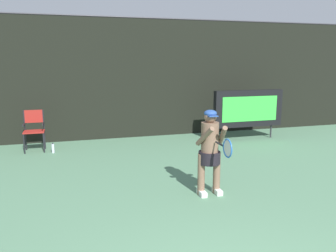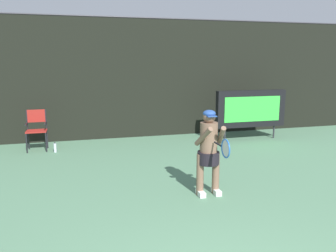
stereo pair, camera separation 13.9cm
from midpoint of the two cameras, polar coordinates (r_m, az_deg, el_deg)
name	(u,v)px [view 1 (the left image)]	position (r m, az deg, el deg)	size (l,w,h in m)	color
backdrop_screen	(112,79)	(10.59, -9.58, 7.64)	(18.00, 0.12, 3.66)	black
scoreboard	(248,109)	(10.62, 12.82, 2.85)	(2.20, 0.21, 1.50)	black
umpire_chair	(34,128)	(9.76, -21.75, -0.31)	(0.52, 0.44, 1.08)	black
water_bottle	(53,148)	(9.47, -18.96, -3.52)	(0.07, 0.07, 0.27)	silver
tennis_player	(210,148)	(6.11, 6.32, -3.70)	(0.52, 0.59, 1.53)	white
tennis_racket	(227,148)	(5.55, 9.04, -3.61)	(0.03, 0.60, 0.31)	black
tennis_ball_loose	(209,160)	(8.26, 6.32, -5.70)	(0.07, 0.07, 0.07)	#CCDB3D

